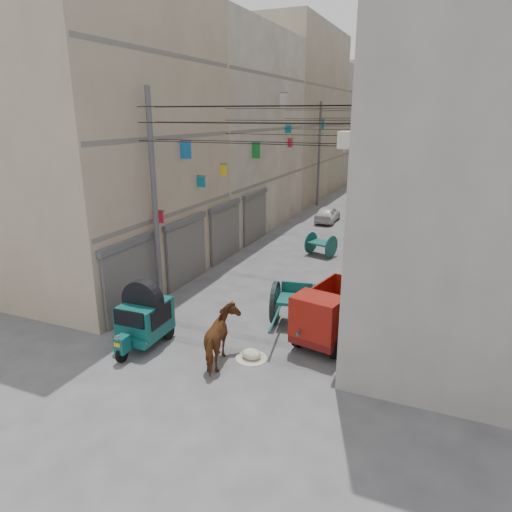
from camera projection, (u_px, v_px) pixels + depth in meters
The scene contains 18 objects.
ground at pixel (144, 417), 11.12m from camera, with size 140.00×140.00×0.00m, color #48484B.
building_row_left at pixel (292, 121), 42.16m from camera, with size 8.00×62.00×14.00m.
building_row_right at pixel (483, 122), 36.16m from camera, with size 8.00×62.00×14.00m.
end_cap_building at pixel (413, 118), 67.13m from camera, with size 22.00×10.00×13.00m, color #A1947F.
shutters_left at pixel (208, 239), 21.25m from camera, with size 0.18×14.40×2.88m.
signboards at pixel (346, 174), 29.12m from camera, with size 8.22×40.52×5.67m.
ac_units at pixel (372, 102), 14.27m from camera, with size 0.70×6.55×3.35m.
utility_poles at pixel (328, 173), 24.85m from camera, with size 7.40×22.20×8.00m.
overhead_cables at pixel (317, 121), 21.75m from camera, with size 7.40×22.52×1.12m.
auto_rickshaw at pixel (144, 316), 14.37m from camera, with size 1.38×2.36×1.65m.
tonga_cart at pixel (295, 303), 15.85m from camera, with size 1.83×3.47×1.49m.
mini_truck at pixel (328, 318), 14.45m from camera, with size 2.08×3.52×1.86m.
second_cart at pixel (321, 244), 23.66m from camera, with size 1.59×1.49×1.15m.
feed_sack at pixel (251, 354), 13.74m from camera, with size 0.60×0.48×0.30m, color beige.
horse at pixel (222, 338), 13.28m from camera, with size 0.89×1.95×1.64m, color maroon.
distant_car_white at pixel (328, 214), 31.15m from camera, with size 1.29×3.21×1.10m, color silver.
distant_car_grey at pixel (395, 211), 32.26m from camera, with size 1.13×3.25×1.07m, color slate.
distant_car_green at pixel (385, 177), 49.03m from camera, with size 1.58×3.88×1.13m, color #1F5C3C.
Camera 1 is at (6.23, -7.61, 7.06)m, focal length 32.00 mm.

